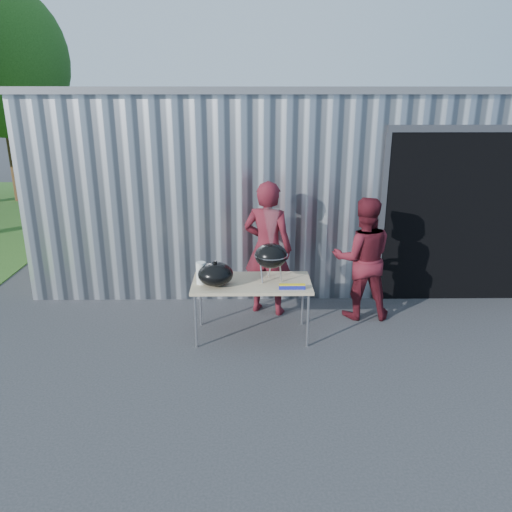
{
  "coord_description": "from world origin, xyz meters",
  "views": [
    {
      "loc": [
        0.12,
        -5.38,
        3.05
      ],
      "look_at": [
        0.2,
        0.63,
        1.05
      ],
      "focal_mm": 35.0,
      "sensor_mm": 36.0,
      "label": 1
    }
  ],
  "objects_px": {
    "folding_table": "(252,285)",
    "person_bystander": "(362,259)",
    "person_cook": "(268,249)",
    "kettle_grill": "(271,249)"
  },
  "relations": [
    {
      "from": "kettle_grill",
      "to": "person_cook",
      "type": "xyz_separation_m",
      "value": [
        -0.02,
        0.71,
        -0.22
      ]
    },
    {
      "from": "folding_table",
      "to": "person_cook",
      "type": "distance_m",
      "value": 0.82
    },
    {
      "from": "person_cook",
      "to": "person_bystander",
      "type": "height_order",
      "value": "person_cook"
    },
    {
      "from": "folding_table",
      "to": "person_bystander",
      "type": "xyz_separation_m",
      "value": [
        1.53,
        0.59,
        0.14
      ]
    },
    {
      "from": "folding_table",
      "to": "kettle_grill",
      "type": "height_order",
      "value": "kettle_grill"
    },
    {
      "from": "person_cook",
      "to": "folding_table",
      "type": "bearing_deg",
      "value": 92.81
    },
    {
      "from": "folding_table",
      "to": "kettle_grill",
      "type": "xyz_separation_m",
      "value": [
        0.24,
        0.04,
        0.46
      ]
    },
    {
      "from": "person_bystander",
      "to": "folding_table",
      "type": "bearing_deg",
      "value": 22.77
    },
    {
      "from": "person_cook",
      "to": "person_bystander",
      "type": "bearing_deg",
      "value": -167.43
    },
    {
      "from": "kettle_grill",
      "to": "person_cook",
      "type": "height_order",
      "value": "person_cook"
    }
  ]
}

